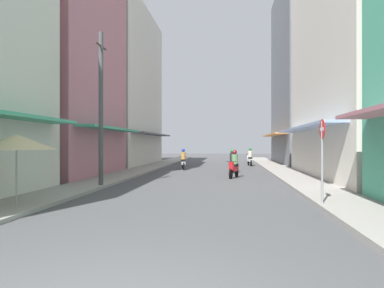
{
  "coord_description": "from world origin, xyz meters",
  "views": [
    {
      "loc": [
        1.38,
        -3.71,
        1.89
      ],
      "look_at": [
        -0.59,
        14.24,
        1.91
      ],
      "focal_mm": 32.48,
      "sensor_mm": 36.0,
      "label": 1
    }
  ],
  "objects_px": {
    "motorbike_white": "(250,158)",
    "street_sign_no_entry": "(322,150)",
    "motorbike_black": "(232,162)",
    "utility_pole": "(101,108)",
    "motorbike_silver": "(183,160)",
    "vendor_umbrella": "(16,142)",
    "motorbike_red": "(234,165)"
  },
  "relations": [
    {
      "from": "motorbike_white",
      "to": "street_sign_no_entry",
      "type": "bearing_deg",
      "value": -87.1
    },
    {
      "from": "motorbike_black",
      "to": "motorbike_white",
      "type": "bearing_deg",
      "value": 78.0
    },
    {
      "from": "motorbike_black",
      "to": "street_sign_no_entry",
      "type": "bearing_deg",
      "value": -78.55
    },
    {
      "from": "utility_pole",
      "to": "street_sign_no_entry",
      "type": "relative_size",
      "value": 2.56
    },
    {
      "from": "street_sign_no_entry",
      "to": "motorbike_silver",
      "type": "bearing_deg",
      "value": 112.73
    },
    {
      "from": "motorbike_silver",
      "to": "vendor_umbrella",
      "type": "distance_m",
      "value": 16.47
    },
    {
      "from": "motorbike_black",
      "to": "vendor_umbrella",
      "type": "bearing_deg",
      "value": -114.23
    },
    {
      "from": "motorbike_silver",
      "to": "motorbike_black",
      "type": "height_order",
      "value": "same"
    },
    {
      "from": "motorbike_red",
      "to": "vendor_umbrella",
      "type": "xyz_separation_m",
      "value": [
        -6.39,
        -10.23,
        1.26
      ]
    },
    {
      "from": "utility_pole",
      "to": "street_sign_no_entry",
      "type": "distance_m",
      "value": 9.36
    },
    {
      "from": "motorbike_white",
      "to": "motorbike_black",
      "type": "relative_size",
      "value": 1.0
    },
    {
      "from": "motorbike_silver",
      "to": "utility_pole",
      "type": "relative_size",
      "value": 0.26
    },
    {
      "from": "motorbike_white",
      "to": "utility_pole",
      "type": "relative_size",
      "value": 0.27
    },
    {
      "from": "motorbike_silver",
      "to": "utility_pole",
      "type": "height_order",
      "value": "utility_pole"
    },
    {
      "from": "motorbike_red",
      "to": "motorbike_black",
      "type": "height_order",
      "value": "same"
    },
    {
      "from": "motorbike_white",
      "to": "vendor_umbrella",
      "type": "bearing_deg",
      "value": -110.23
    },
    {
      "from": "vendor_umbrella",
      "to": "street_sign_no_entry",
      "type": "xyz_separation_m",
      "value": [
        8.92,
        1.32,
        -0.24
      ]
    },
    {
      "from": "motorbike_red",
      "to": "vendor_umbrella",
      "type": "bearing_deg",
      "value": -121.98
    },
    {
      "from": "vendor_umbrella",
      "to": "utility_pole",
      "type": "distance_m",
      "value": 5.4
    },
    {
      "from": "motorbike_silver",
      "to": "street_sign_no_entry",
      "type": "height_order",
      "value": "street_sign_no_entry"
    },
    {
      "from": "motorbike_silver",
      "to": "vendor_umbrella",
      "type": "height_order",
      "value": "vendor_umbrella"
    },
    {
      "from": "motorbike_silver",
      "to": "motorbike_white",
      "type": "bearing_deg",
      "value": 45.18
    },
    {
      "from": "motorbike_white",
      "to": "street_sign_no_entry",
      "type": "height_order",
      "value": "street_sign_no_entry"
    },
    {
      "from": "motorbike_silver",
      "to": "utility_pole",
      "type": "distance_m",
      "value": 11.58
    },
    {
      "from": "motorbike_black",
      "to": "vendor_umbrella",
      "type": "height_order",
      "value": "vendor_umbrella"
    },
    {
      "from": "motorbike_red",
      "to": "vendor_umbrella",
      "type": "distance_m",
      "value": 12.13
    },
    {
      "from": "motorbike_silver",
      "to": "vendor_umbrella",
      "type": "relative_size",
      "value": 0.82
    },
    {
      "from": "utility_pole",
      "to": "motorbike_white",
      "type": "bearing_deg",
      "value": 65.75
    },
    {
      "from": "street_sign_no_entry",
      "to": "motorbike_black",
      "type": "bearing_deg",
      "value": 101.45
    },
    {
      "from": "motorbike_silver",
      "to": "street_sign_no_entry",
      "type": "distance_m",
      "value": 16.16
    },
    {
      "from": "motorbike_red",
      "to": "motorbike_silver",
      "type": "distance_m",
      "value": 7.02
    },
    {
      "from": "motorbike_black",
      "to": "utility_pole",
      "type": "relative_size",
      "value": 0.27
    }
  ]
}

